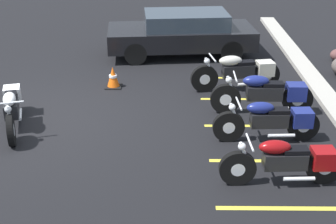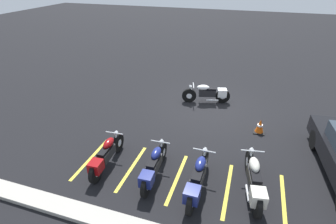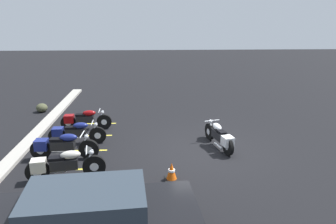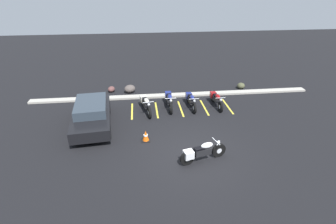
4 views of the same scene
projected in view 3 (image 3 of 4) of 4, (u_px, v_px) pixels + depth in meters
name	position (u px, v px, depth m)	size (l,w,h in m)	color
ground	(207.00, 150.00, 11.47)	(60.00, 60.00, 0.00)	black
motorcycle_white_featured	(220.00, 136.00, 11.56)	(2.06, 0.84, 0.83)	black
parked_bike_0	(62.00, 165.00, 9.37)	(0.76, 2.23, 0.88)	black
parked_bike_1	(61.00, 146.00, 10.69)	(0.63, 2.24, 0.88)	black
parked_bike_2	(74.00, 133.00, 11.92)	(0.59, 2.09, 0.82)	black
parked_bike_3	(84.00, 119.00, 13.37)	(0.58, 2.06, 0.81)	black
car_black	(92.00, 216.00, 6.70)	(2.19, 4.45, 1.29)	black
concrete_curb	(19.00, 152.00, 11.20)	(18.00, 0.50, 0.12)	#A8A399
landscape_rock_2	(42.00, 108.00, 15.73)	(0.53, 0.51, 0.42)	#484A32
traffic_cone	(172.00, 172.00, 9.44)	(0.40, 0.40, 0.53)	black
stall_line_0	(53.00, 194.00, 8.74)	(0.10, 2.10, 0.00)	gold
stall_line_1	(67.00, 170.00, 10.10)	(0.10, 2.10, 0.00)	gold
stall_line_2	(77.00, 151.00, 11.46)	(0.10, 2.10, 0.00)	gold
stall_line_3	(85.00, 136.00, 12.81)	(0.10, 2.10, 0.00)	gold
stall_line_4	(92.00, 124.00, 14.17)	(0.10, 2.10, 0.00)	gold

